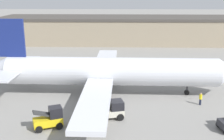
{
  "coord_description": "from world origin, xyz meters",
  "views": [
    {
      "loc": [
        1.12,
        -37.98,
        14.21
      ],
      "look_at": [
        0.0,
        0.0,
        3.54
      ],
      "focal_mm": 45.0,
      "sensor_mm": 36.0,
      "label": 1
    }
  ],
  "objects_px": {
    "baggage_tug": "(111,110)",
    "belt_loader_truck": "(50,118)",
    "safety_cone_near": "(76,132)",
    "airplane": "(106,72)",
    "ground_crew_worker": "(201,98)"
  },
  "relations": [
    {
      "from": "baggage_tug",
      "to": "safety_cone_near",
      "type": "distance_m",
      "value": 5.41
    },
    {
      "from": "ground_crew_worker",
      "to": "safety_cone_near",
      "type": "distance_m",
      "value": 17.09
    },
    {
      "from": "airplane",
      "to": "baggage_tug",
      "type": "height_order",
      "value": "airplane"
    },
    {
      "from": "baggage_tug",
      "to": "ground_crew_worker",
      "type": "bearing_deg",
      "value": 5.92
    },
    {
      "from": "belt_loader_truck",
      "to": "ground_crew_worker",
      "type": "bearing_deg",
      "value": -2.17
    },
    {
      "from": "baggage_tug",
      "to": "belt_loader_truck",
      "type": "height_order",
      "value": "belt_loader_truck"
    },
    {
      "from": "belt_loader_truck",
      "to": "baggage_tug",
      "type": "bearing_deg",
      "value": -1.18
    },
    {
      "from": "ground_crew_worker",
      "to": "baggage_tug",
      "type": "xyz_separation_m",
      "value": [
        -11.43,
        -4.25,
        0.1
      ]
    },
    {
      "from": "safety_cone_near",
      "to": "airplane",
      "type": "bearing_deg",
      "value": 78.56
    },
    {
      "from": "airplane",
      "to": "belt_loader_truck",
      "type": "xyz_separation_m",
      "value": [
        -5.46,
        -10.67,
        -2.2
      ]
    },
    {
      "from": "baggage_tug",
      "to": "belt_loader_truck",
      "type": "bearing_deg",
      "value": -172.52
    },
    {
      "from": "airplane",
      "to": "baggage_tug",
      "type": "distance_m",
      "value": 8.44
    },
    {
      "from": "ground_crew_worker",
      "to": "baggage_tug",
      "type": "height_order",
      "value": "baggage_tug"
    },
    {
      "from": "belt_loader_truck",
      "to": "safety_cone_near",
      "type": "xyz_separation_m",
      "value": [
        3.0,
        -1.47,
        -0.8
      ]
    },
    {
      "from": "airplane",
      "to": "safety_cone_near",
      "type": "distance_m",
      "value": 12.75
    }
  ]
}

